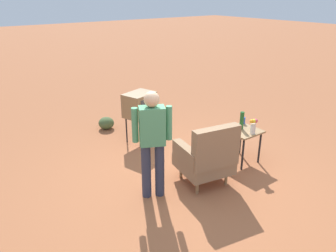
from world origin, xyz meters
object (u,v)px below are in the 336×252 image
(side_table, at_px, (243,135))
(tv_on_stand, at_px, (140,105))
(armchair, at_px, (207,156))
(person_standing, at_px, (152,139))
(soda_can_blue, at_px, (243,121))
(flower_vase, at_px, (253,126))
(bottle_wine_green, at_px, (242,121))

(side_table, xyz_separation_m, tv_on_stand, (0.98, -1.85, 0.25))
(armchair, bearing_deg, side_table, -169.49)
(side_table, relative_size, person_standing, 0.38)
(armchair, relative_size, person_standing, 0.65)
(tv_on_stand, bearing_deg, soda_can_blue, 126.37)
(flower_vase, bearing_deg, armchair, -0.86)
(armchair, height_order, soda_can_blue, armchair)
(armchair, xyz_separation_m, bottle_wine_green, (-1.04, -0.24, 0.28))
(bottle_wine_green, height_order, flower_vase, bottle_wine_green)
(person_standing, height_order, bottle_wine_green, person_standing)
(side_table, relative_size, flower_vase, 2.34)
(armchair, bearing_deg, flower_vase, 179.14)
(tv_on_stand, bearing_deg, person_standing, 63.11)
(tv_on_stand, xyz_separation_m, soda_can_blue, (-1.22, 1.65, -0.10))
(bottle_wine_green, bearing_deg, person_standing, -0.03)
(soda_can_blue, distance_m, flower_vase, 0.48)
(tv_on_stand, relative_size, person_standing, 0.63)
(side_table, height_order, flower_vase, flower_vase)
(armchair, distance_m, person_standing, 1.00)
(flower_vase, bearing_deg, person_standing, -7.85)
(bottle_wine_green, relative_size, flower_vase, 1.21)
(person_standing, distance_m, flower_vase, 1.92)
(side_table, bearing_deg, soda_can_blue, -138.68)
(tv_on_stand, height_order, bottle_wine_green, tv_on_stand)
(soda_can_blue, bearing_deg, tv_on_stand, -53.63)
(side_table, height_order, bottle_wine_green, bottle_wine_green)
(soda_can_blue, xyz_separation_m, flower_vase, (0.23, 0.41, 0.09))
(armchair, bearing_deg, soda_can_blue, -162.64)
(bottle_wine_green, bearing_deg, side_table, 84.48)
(bottle_wine_green, bearing_deg, armchair, 13.27)
(soda_can_blue, bearing_deg, bottle_wine_green, 33.59)
(armchair, xyz_separation_m, soda_can_blue, (-1.26, -0.40, 0.18))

